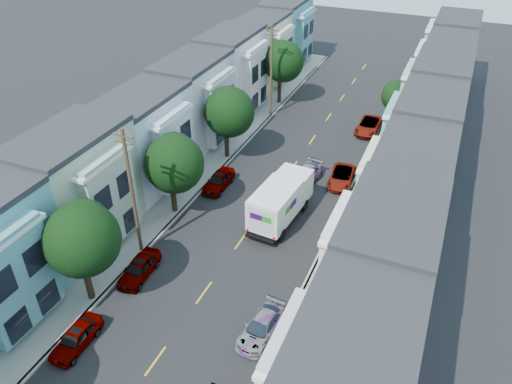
{
  "coord_description": "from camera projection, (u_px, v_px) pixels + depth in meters",
  "views": [
    {
      "loc": [
        12.7,
        -20.9,
        24.27
      ],
      "look_at": [
        -0.28,
        9.61,
        2.2
      ],
      "focal_mm": 35.0,
      "sensor_mm": 36.0,
      "label": 1
    }
  ],
  "objects": [
    {
      "name": "sidewalk_right",
      "position": [
        363.0,
        200.0,
        42.64
      ],
      "size": [
        2.6,
        70.0,
        0.15
      ],
      "primitive_type": "cube",
      "color": "gray",
      "rests_on": "ground"
    },
    {
      "name": "parked_left_d",
      "position": [
        219.0,
        181.0,
        44.03
      ],
      "size": [
        1.69,
        4.36,
        1.41
      ],
      "primitive_type": "imported",
      "rotation": [
        0.0,
        0.0,
        0.0
      ],
      "color": "#521905",
      "rests_on": "ground"
    },
    {
      "name": "ground",
      "position": [
        204.0,
        293.0,
        33.59
      ],
      "size": [
        160.0,
        160.0,
        0.0
      ],
      "primitive_type": "plane",
      "color": "black",
      "rests_on": "ground"
    },
    {
      "name": "centerline",
      "position": [
        282.0,
        183.0,
        45.08
      ],
      "size": [
        0.12,
        70.0,
        0.01
      ],
      "primitive_type": "cube",
      "color": "gold",
      "rests_on": "ground"
    },
    {
      "name": "utility_pole_near",
      "position": [
        132.0,
        194.0,
        34.32
      ],
      "size": [
        1.6,
        0.26,
        10.0
      ],
      "color": "#42301E",
      "rests_on": "ground"
    },
    {
      "name": "curb_right",
      "position": [
        348.0,
        197.0,
        43.07
      ],
      "size": [
        0.3,
        70.0,
        0.15
      ],
      "primitive_type": "cube",
      "color": "gray",
      "rests_on": "ground"
    },
    {
      "name": "tree_e",
      "position": [
        283.0,
        62.0,
        56.98
      ],
      "size": [
        4.7,
        4.7,
        7.49
      ],
      "color": "black",
      "rests_on": "ground"
    },
    {
      "name": "fedex_truck",
      "position": [
        281.0,
        200.0,
        39.43
      ],
      "size": [
        2.71,
        7.03,
        3.37
      ],
      "rotation": [
        0.0,
        0.0,
        -0.08
      ],
      "color": "silver",
      "rests_on": "ground"
    },
    {
      "name": "parked_right_b",
      "position": [
        261.0,
        327.0,
        30.32
      ],
      "size": [
        2.1,
        4.23,
        1.22
      ],
      "primitive_type": "imported",
      "rotation": [
        0.0,
        0.0,
        -0.1
      ],
      "color": "silver",
      "rests_on": "ground"
    },
    {
      "name": "curb_left",
      "position": [
        222.0,
        168.0,
        47.01
      ],
      "size": [
        0.3,
        70.0,
        0.15
      ],
      "primitive_type": "cube",
      "color": "gray",
      "rests_on": "ground"
    },
    {
      "name": "sidewalk_left",
      "position": [
        210.0,
        166.0,
        47.43
      ],
      "size": [
        2.6,
        70.0,
        0.15
      ],
      "primitive_type": "cube",
      "color": "gray",
      "rests_on": "ground"
    },
    {
      "name": "road_slab",
      "position": [
        282.0,
        182.0,
        45.07
      ],
      "size": [
        12.0,
        70.0,
        0.02
      ],
      "primitive_type": "cube",
      "color": "black",
      "rests_on": "ground"
    },
    {
      "name": "parked_right_c",
      "position": [
        341.0,
        177.0,
        44.69
      ],
      "size": [
        2.45,
        4.63,
        1.24
      ],
      "primitive_type": "imported",
      "rotation": [
        0.0,
        0.0,
        0.09
      ],
      "color": "black",
      "rests_on": "ground"
    },
    {
      "name": "tree_b",
      "position": [
        81.0,
        240.0,
        30.22
      ],
      "size": [
        4.7,
        4.7,
        7.48
      ],
      "color": "black",
      "rests_on": "ground"
    },
    {
      "name": "lead_sedan",
      "position": [
        305.0,
        176.0,
        44.71
      ],
      "size": [
        2.51,
        4.75,
        1.36
      ],
      "primitive_type": "imported",
      "rotation": [
        0.0,
        0.0,
        -0.14
      ],
      "color": "black",
      "rests_on": "ground"
    },
    {
      "name": "parked_right_d",
      "position": [
        368.0,
        126.0,
        53.17
      ],
      "size": [
        2.29,
        4.85,
        1.34
      ],
      "primitive_type": "imported",
      "rotation": [
        0.0,
        0.0,
        -0.01
      ],
      "color": "black",
      "rests_on": "ground"
    },
    {
      "name": "townhouse_row_right",
      "position": [
        408.0,
        211.0,
        41.45
      ],
      "size": [
        5.0,
        70.0,
        8.5
      ],
      "primitive_type": "cube",
      "color": "beige",
      "rests_on": "ground"
    },
    {
      "name": "tree_d",
      "position": [
        228.0,
        112.0,
        46.18
      ],
      "size": [
        4.7,
        4.7,
        7.2
      ],
      "color": "black",
      "rests_on": "ground"
    },
    {
      "name": "parked_left_b",
      "position": [
        76.0,
        338.0,
        29.59
      ],
      "size": [
        1.61,
        4.0,
        1.29
      ],
      "primitive_type": "imported",
      "rotation": [
        0.0,
        0.0,
        0.02
      ],
      "color": "black",
      "rests_on": "ground"
    },
    {
      "name": "townhouse_row_left",
      "position": [
        175.0,
        159.0,
        48.71
      ],
      "size": [
        5.0,
        70.0,
        8.5
      ],
      "primitive_type": "cube",
      "color": "beige",
      "rests_on": "ground"
    },
    {
      "name": "parked_left_c",
      "position": [
        139.0,
        268.0,
        34.6
      ],
      "size": [
        1.88,
        4.34,
        1.38
      ],
      "primitive_type": "imported",
      "rotation": [
        0.0,
        0.0,
        0.06
      ],
      "color": "#9C9DA1",
      "rests_on": "ground"
    },
    {
      "name": "tree_far_r",
      "position": [
        395.0,
        96.0,
        52.48
      ],
      "size": [
        3.1,
        3.1,
        5.16
      ],
      "color": "black",
      "rests_on": "ground"
    },
    {
      "name": "utility_pole_far",
      "position": [
        271.0,
        71.0,
        54.24
      ],
      "size": [
        1.6,
        0.26,
        10.0
      ],
      "color": "#42301E",
      "rests_on": "ground"
    },
    {
      "name": "tree_c",
      "position": [
        173.0,
        164.0,
        38.67
      ],
      "size": [
        4.7,
        4.7,
        7.04
      ],
      "color": "black",
      "rests_on": "ground"
    }
  ]
}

